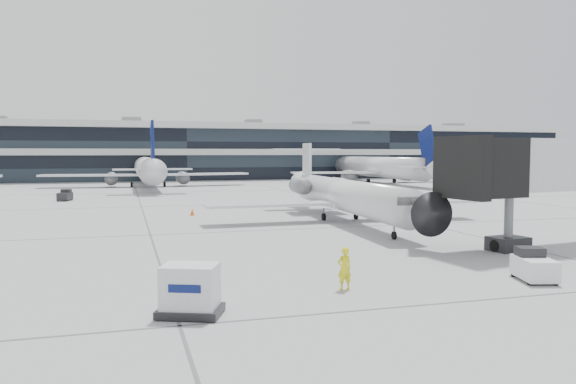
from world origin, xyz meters
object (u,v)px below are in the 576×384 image
object	(u,v)px
regional_jet	(344,194)
ramp_worker	(344,268)
baggage_tug	(534,266)
cargo_uld	(190,291)

from	to	relation	value
regional_jet	ramp_worker	distance (m)	21.93
baggage_tug	regional_jet	bearing A→B (deg)	105.53
regional_jet	cargo_uld	bearing A→B (deg)	-120.13
cargo_uld	ramp_worker	bearing A→B (deg)	38.60
regional_jet	baggage_tug	bearing A→B (deg)	-87.07
regional_jet	ramp_worker	xyz separation A→B (m)	(-8.19, -20.30, -1.29)
baggage_tug	cargo_uld	distance (m)	14.44
regional_jet	ramp_worker	size ratio (longest dim) A/B	16.09
baggage_tug	cargo_uld	bearing A→B (deg)	-160.09
ramp_worker	baggage_tug	distance (m)	8.26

